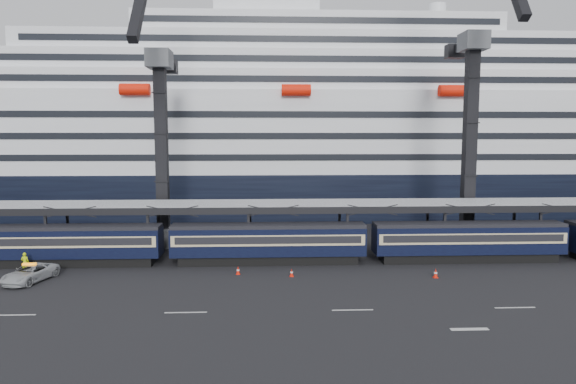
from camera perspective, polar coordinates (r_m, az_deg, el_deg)
The scene contains 12 objects.
ground at distance 42.46m, azimuth 8.98°, elevation -11.01°, with size 260.00×260.00×0.00m, color black.
lane_markings at distance 40.19m, azimuth 22.28°, elevation -12.41°, with size 111.00×4.27×0.02m.
train at distance 50.90m, azimuth 1.62°, elevation -5.46°, with size 133.05×3.00×4.05m.
canopy at distance 54.82m, azimuth 6.18°, elevation -1.41°, with size 130.00×6.25×5.53m.
cruise_ship at distance 85.99m, azimuth 2.30°, elevation 6.14°, with size 214.09×28.84×34.00m.
crane_dark_near at distance 59.48m, azimuth -13.96°, elevation 5.49°, with size 4.50×17.75×35.08m.
crane_dark_mid at distance 61.82m, azimuth 19.73°, elevation 6.66°, with size 4.50×18.24×39.64m.
pickup_truck at distance 50.06m, azimuth -26.75°, elevation -8.07°, with size 2.45×5.31×1.48m, color #A7AAAE.
worker at distance 53.46m, azimuth -27.19°, elevation -6.98°, with size 0.69×0.45×1.88m, color #C8E70C.
traffic_cone_c at distance 46.50m, azimuth 0.40°, elevation -8.94°, with size 0.36×0.36×0.72m.
traffic_cone_d at distance 47.39m, azimuth -5.57°, elevation -8.66°, with size 0.37×0.37×0.75m.
traffic_cone_e at distance 47.94m, azimuth 16.08°, elevation -8.65°, with size 0.41×0.41×0.83m.
Camera 1 is at (-8.23, -39.70, 12.59)m, focal length 32.00 mm.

